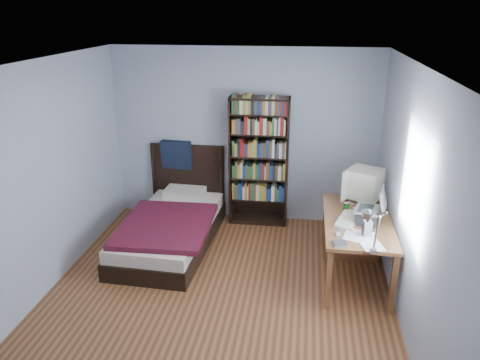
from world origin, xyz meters
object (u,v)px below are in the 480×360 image
(desk, at_px, (353,229))
(keyboard, at_px, (348,220))
(crt_monitor, at_px, (363,184))
(speaker, at_px, (367,228))
(bookshelf, at_px, (259,162))
(soda_can, at_px, (346,207))
(bed, at_px, (172,225))
(desk_lamp, at_px, (369,221))
(laptop, at_px, (369,213))

(desk, bearing_deg, keyboard, -103.80)
(crt_monitor, height_order, speaker, crt_monitor)
(crt_monitor, xyz_separation_m, speaker, (-0.03, -0.87, -0.17))
(speaker, relative_size, bookshelf, 0.09)
(crt_monitor, bearing_deg, desk, -139.22)
(desk, relative_size, speaker, 8.89)
(desk, distance_m, keyboard, 0.59)
(soda_can, xyz_separation_m, bed, (-2.23, 0.32, -0.53))
(desk_lamp, height_order, keyboard, desk_lamp)
(soda_can, xyz_separation_m, bookshelf, (-1.15, 1.13, 0.14))
(keyboard, xyz_separation_m, bookshelf, (-1.16, 1.38, 0.18))
(desk_lamp, distance_m, speaker, 0.88)
(laptop, distance_m, desk_lamp, 1.17)
(keyboard, bearing_deg, bookshelf, 147.47)
(desk_lamp, xyz_separation_m, bookshelf, (-1.22, 2.47, -0.32))
(keyboard, relative_size, speaker, 2.95)
(speaker, height_order, soda_can, speaker)
(desk, relative_size, desk_lamp, 2.30)
(keyboard, height_order, bed, bed)
(bed, bearing_deg, bookshelf, 36.91)
(desk, xyz_separation_m, soda_can, (-0.12, -0.21, 0.37))
(desk, height_order, keyboard, keyboard)
(bed, bearing_deg, soda_can, -8.12)
(bed, bearing_deg, keyboard, -14.36)
(keyboard, height_order, bookshelf, bookshelf)
(desk, distance_m, desk_lamp, 1.77)
(keyboard, bearing_deg, desk, 93.64)
(laptop, height_order, keyboard, laptop)
(keyboard, bearing_deg, bed, -176.92)
(speaker, xyz_separation_m, bed, (-2.41, 0.91, -0.56))
(desk_lamp, xyz_separation_m, soda_can, (-0.07, 1.35, -0.47))
(laptop, distance_m, speaker, 0.34)
(crt_monitor, relative_size, keyboard, 1.08)
(desk, relative_size, soda_can, 13.20)
(crt_monitor, height_order, bookshelf, bookshelf)
(desk_lamp, distance_m, bed, 3.01)
(bookshelf, bearing_deg, desk, -35.65)
(bed, bearing_deg, desk_lamp, -35.92)
(desk, height_order, laptop, laptop)
(crt_monitor, bearing_deg, keyboard, -110.25)
(speaker, height_order, bed, bed)
(crt_monitor, xyz_separation_m, desk_lamp, (-0.13, -1.63, 0.27))
(desk_lamp, bearing_deg, bookshelf, 116.33)
(desk_lamp, xyz_separation_m, speaker, (0.10, 0.76, -0.44))
(desk_lamp, bearing_deg, laptop, 82.10)
(desk, xyz_separation_m, bookshelf, (-1.27, 0.91, 0.52))
(laptop, height_order, bookshelf, bookshelf)
(laptop, bearing_deg, keyboard, 178.98)
(laptop, xyz_separation_m, keyboard, (-0.22, 0.00, -0.10))
(bookshelf, xyz_separation_m, bed, (-1.08, -0.81, -0.67))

